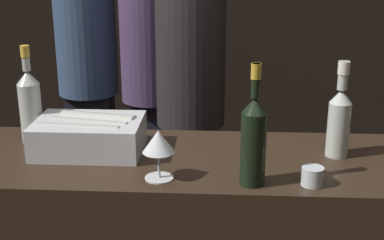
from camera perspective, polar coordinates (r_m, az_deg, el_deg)
ice_bin_with_bottles at (r=1.81m, az=-10.94°, el=-1.43°), size 0.35×0.24×0.12m
wine_glass at (r=1.55m, az=-3.59°, el=-2.49°), size 0.10×0.10×0.15m
candle_votive at (r=1.58m, az=12.72°, el=-5.86°), size 0.06×0.06×0.05m
rose_wine_bottle at (r=1.92m, az=-16.89°, el=1.66°), size 0.08×0.08×0.34m
champagne_bottle at (r=1.52m, az=6.58°, el=-1.91°), size 0.07×0.07×0.36m
white_wine_bottle at (r=1.78m, az=15.44°, el=0.23°), size 0.07×0.07×0.31m
person_in_hoodie at (r=3.40m, az=-11.07°, el=5.63°), size 0.37×0.37×1.70m
person_blond_tee at (r=3.04m, az=-4.54°, el=5.50°), size 0.32×0.32×1.77m
person_grey_polo at (r=2.78m, az=-0.15°, el=3.01°), size 0.35×0.35×1.68m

